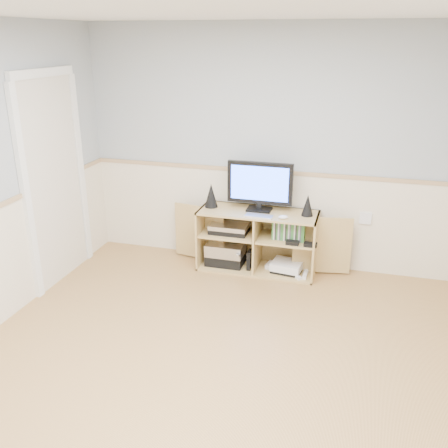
{
  "coord_description": "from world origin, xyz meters",
  "views": [
    {
      "loc": [
        0.9,
        -2.79,
        2.35
      ],
      "look_at": [
        -0.22,
        1.2,
        0.79
      ],
      "focal_mm": 40.0,
      "sensor_mm": 36.0,
      "label": 1
    }
  ],
  "objects_px": {
    "monitor": "(260,185)",
    "keyboard": "(259,216)",
    "game_consoles": "(286,267)",
    "media_cabinet": "(259,238)"
  },
  "relations": [
    {
      "from": "keyboard",
      "to": "game_consoles",
      "type": "bearing_deg",
      "value": 27.38
    },
    {
      "from": "monitor",
      "to": "keyboard",
      "type": "relative_size",
      "value": 2.41
    },
    {
      "from": "media_cabinet",
      "to": "game_consoles",
      "type": "xyz_separation_m",
      "value": [
        0.32,
        -0.07,
        -0.26
      ]
    },
    {
      "from": "keyboard",
      "to": "game_consoles",
      "type": "xyz_separation_m",
      "value": [
        0.28,
        0.13,
        -0.59
      ]
    },
    {
      "from": "monitor",
      "to": "keyboard",
      "type": "xyz_separation_m",
      "value": [
        0.04,
        -0.19,
        -0.27
      ]
    },
    {
      "from": "media_cabinet",
      "to": "keyboard",
      "type": "distance_m",
      "value": 0.38
    },
    {
      "from": "monitor",
      "to": "game_consoles",
      "type": "bearing_deg",
      "value": -10.81
    },
    {
      "from": "media_cabinet",
      "to": "game_consoles",
      "type": "relative_size",
      "value": 4.22
    },
    {
      "from": "media_cabinet",
      "to": "monitor",
      "type": "distance_m",
      "value": 0.6
    },
    {
      "from": "media_cabinet",
      "to": "monitor",
      "type": "xyz_separation_m",
      "value": [
        0.0,
        -0.01,
        0.6
      ]
    }
  ]
}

